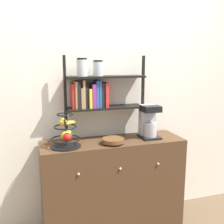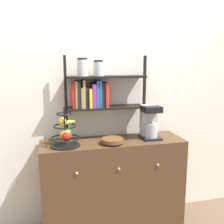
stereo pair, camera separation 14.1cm
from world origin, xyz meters
name	(u,v)px [view 1 (the left image)]	position (x,y,z in m)	size (l,w,h in m)	color
wall_back	(106,96)	(0.00, 0.45, 1.30)	(7.00, 0.05, 2.60)	silver
sideboard	(113,185)	(0.00, 0.20, 0.45)	(1.36, 0.42, 0.90)	#4C331E
coffee_maker	(149,121)	(0.37, 0.22, 1.06)	(0.18, 0.21, 0.32)	black
fruit_stand	(66,134)	(-0.45, 0.15, 1.02)	(0.26, 0.26, 0.35)	black
wooden_bowl	(113,141)	(-0.03, 0.11, 0.93)	(0.20, 0.20, 0.05)	brown
shelf_hutch	(95,90)	(-0.14, 0.32, 1.37)	(0.79, 0.20, 0.79)	black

